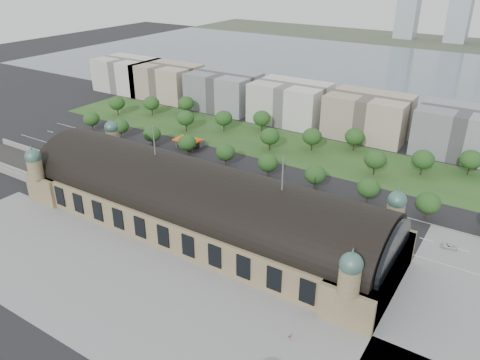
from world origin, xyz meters
The scene contains 55 objects.
ground centered at (0.00, 0.00, 0.00)m, with size 900.00×900.00×0.00m, color black.
station centered at (0.00, 0.00, 10.28)m, with size 150.00×48.40×44.30m.
track_cutting centered at (-110.00, -2.21, 0.70)m, with size 70.00×24.00×3.10m.
plaza_south centered at (10.00, -44.00, 0.00)m, with size 190.00×48.00×0.12m, color gray.
road_slab centered at (-20.00, 38.00, 0.00)m, with size 260.00×26.00×0.10m, color black.
grass_belt centered at (-15.00, 93.00, 0.00)m, with size 300.00×45.00×0.10m, color #285020.
petrol_station centered at (-53.91, 65.28, 2.95)m, with size 14.00×13.00×5.05m.
lake centered at (0.00, 298.00, 0.00)m, with size 700.00×320.00×0.08m, color slate.
far_shore centered at (0.00, 498.00, 0.00)m, with size 700.00×120.00×0.14m, color #44513D.
far_tower_left centered at (-60.00, 508.00, 40.00)m, with size 24.00×24.00×80.00m, color #9EA8B2.
far_tower_mid centered at (0.00, 508.00, 42.50)m, with size 24.00×24.00×85.00m, color #9EA8B2.
office_0 centered at (-170.00, 133.00, 12.00)m, with size 45.00×32.00×24.00m, color silver.
office_1 centered at (-130.00, 133.00, 12.00)m, with size 45.00×32.00×24.00m, color #B8A390.
office_2 centered at (-80.00, 133.00, 12.00)m, with size 45.00×32.00×24.00m, color gray.
office_3 centered at (-30.00, 133.00, 12.00)m, with size 45.00×32.00×24.00m, color silver.
office_4 centered at (20.00, 133.00, 12.00)m, with size 45.00×32.00×24.00m, color #B8A390.
office_5 centered at (70.00, 133.00, 12.00)m, with size 45.00×32.00×24.00m, color gray.
tree_row_0 centered at (-120.00, 53.00, 7.43)m, with size 9.60×9.60×11.52m.
tree_row_1 centered at (-96.00, 53.00, 7.43)m, with size 9.60×9.60×11.52m.
tree_row_2 centered at (-72.00, 53.00, 7.43)m, with size 9.60×9.60×11.52m.
tree_row_3 centered at (-48.00, 53.00, 7.43)m, with size 9.60×9.60×11.52m.
tree_row_4 centered at (-24.00, 53.00, 7.43)m, with size 9.60×9.60×11.52m.
tree_row_5 centered at (0.00, 53.00, 7.43)m, with size 9.60×9.60×11.52m.
tree_row_6 centered at (24.00, 53.00, 7.43)m, with size 9.60×9.60×11.52m.
tree_row_7 centered at (48.00, 53.00, 7.43)m, with size 9.60×9.60×11.52m.
tree_row_8 centered at (72.00, 53.00, 7.43)m, with size 9.60×9.60×11.52m.
tree_belt_0 centered at (-130.00, 83.00, 8.05)m, with size 10.40×10.40×12.48m.
tree_belt_1 centered at (-111.00, 95.00, 8.05)m, with size 10.40×10.40×12.48m.
tree_belt_2 centered at (-92.00, 107.00, 8.05)m, with size 10.40×10.40×12.48m.
tree_belt_3 centered at (-73.00, 83.00, 8.05)m, with size 10.40×10.40×12.48m.
tree_belt_4 centered at (-54.00, 95.00, 8.05)m, with size 10.40×10.40×12.48m.
tree_belt_5 centered at (-35.00, 107.00, 8.05)m, with size 10.40×10.40×12.48m.
tree_belt_6 centered at (-16.00, 83.00, 8.05)m, with size 10.40×10.40×12.48m.
tree_belt_7 centered at (3.00, 95.00, 8.05)m, with size 10.40×10.40×12.48m.
tree_belt_8 centered at (22.00, 107.00, 8.05)m, with size 10.40×10.40×12.48m.
tree_belt_9 centered at (41.00, 83.00, 8.05)m, with size 10.40×10.40×12.48m.
tree_belt_10 centered at (60.00, 95.00, 8.05)m, with size 10.40×10.40×12.48m.
tree_belt_11 centered at (79.00, 107.00, 8.05)m, with size 10.40×10.40×12.48m.
traffic_car_1 centered at (-92.43, 38.48, 0.63)m, with size 1.34×3.85×1.27m, color gray.
traffic_car_2 centered at (-69.65, 31.37, 0.75)m, with size 2.50×5.42×1.51m, color black.
traffic_car_3 centered at (-19.98, 45.76, 0.82)m, with size 2.29×5.62×1.63m, color #913312.
traffic_car_4 centered at (19.51, 31.54, 0.75)m, with size 1.78×4.43×1.51m, color #181F45.
traffic_car_5 centered at (50.73, 38.16, 0.76)m, with size 1.62×4.64×1.53m, color slate.
traffic_car_6 centered at (83.91, 36.70, 0.77)m, with size 2.56×5.56×1.54m, color silver.
parked_car_0 centered at (-73.35, 21.00, 0.76)m, with size 1.62×4.64×1.53m, color black.
parked_car_1 centered at (-65.44, 22.60, 0.70)m, with size 2.33×5.05×1.40m, color maroon.
parked_car_2 centered at (-47.83, 21.68, 0.79)m, with size 2.21×5.44×1.58m, color #182544.
parked_car_3 centered at (-61.46, 22.03, 0.65)m, with size 1.53×3.81×1.30m, color #525459.
parked_car_4 centered at (-32.59, 25.00, 0.74)m, with size 1.57×4.50×1.48m, color silver.
parked_car_5 centered at (-48.60, 21.46, 0.73)m, with size 2.42×5.25×1.46m, color gray.
parked_car_6 centered at (-42.10, 25.00, 0.79)m, with size 2.21×5.44×1.58m, color black.
bus_west centered at (-7.51, 27.00, 1.62)m, with size 2.72×11.62×3.24m, color red.
bus_mid centered at (-9.38, 29.72, 1.73)m, with size 2.91×12.42×3.46m, color silver.
bus_east centered at (34.56, 32.00, 1.74)m, with size 2.92×12.49×3.48m, color silver.
pedestrian_0 centered at (56.57, -33.98, 0.85)m, with size 0.83×0.48×1.71m, color gray.
Camera 1 is at (97.10, -121.55, 94.45)m, focal length 35.00 mm.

